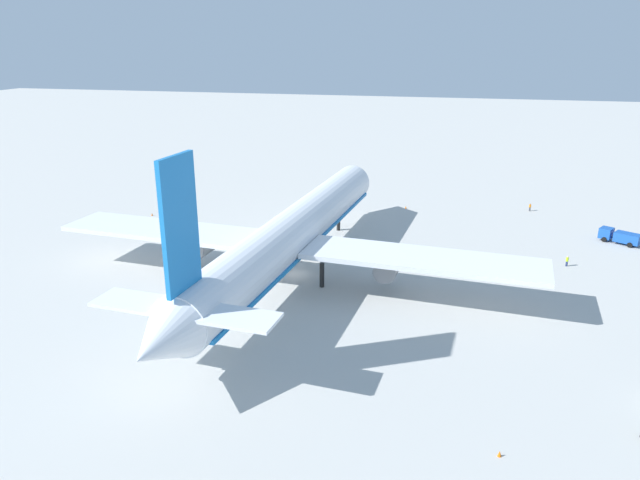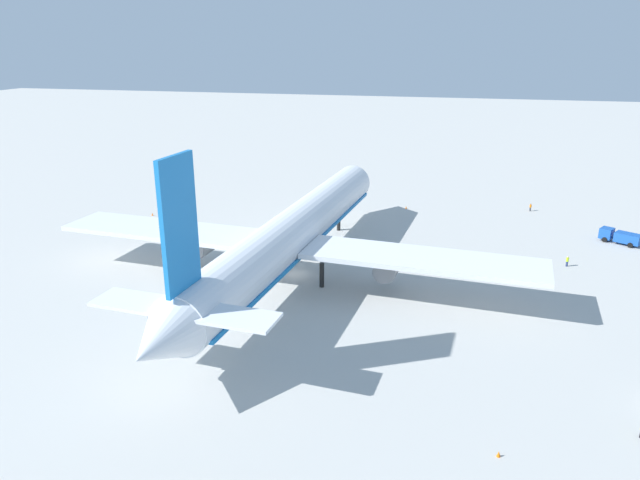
# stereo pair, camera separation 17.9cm
# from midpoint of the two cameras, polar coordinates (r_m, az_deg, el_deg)

# --- Properties ---
(ground_plane) EXTENTS (600.00, 600.00, 0.00)m
(ground_plane) POSITION_cam_midpoint_polar(r_m,az_deg,el_deg) (90.92, -2.47, -3.34)
(ground_plane) COLOR #B2B2AD
(airliner) EXTENTS (79.05, 73.48, 24.17)m
(airliner) POSITION_cam_midpoint_polar(r_m,az_deg,el_deg) (87.43, -2.83, 0.58)
(airliner) COLOR silver
(airliner) RESTS_ON ground
(service_truck_2) EXTENTS (5.38, 6.97, 2.32)m
(service_truck_2) POSITION_cam_midpoint_polar(r_m,az_deg,el_deg) (116.90, 27.07, 0.33)
(service_truck_2) COLOR #194CA5
(service_truck_2) RESTS_ON ground
(ground_worker_2) EXTENTS (0.56, 0.56, 1.70)m
(ground_worker_2) POSITION_cam_midpoint_polar(r_m,az_deg,el_deg) (101.65, 22.83, -1.90)
(ground_worker_2) COLOR navy
(ground_worker_2) RESTS_ON ground
(ground_worker_5) EXTENTS (0.47, 0.47, 1.62)m
(ground_worker_5) POSITION_cam_midpoint_polar(r_m,az_deg,el_deg) (131.66, 19.69, 3.02)
(ground_worker_5) COLOR #3F3F47
(ground_worker_5) RESTS_ON ground
(traffic_cone_1) EXTENTS (0.36, 0.36, 0.55)m
(traffic_cone_1) POSITION_cam_midpoint_polar(r_m,az_deg,el_deg) (124.81, -19.01, 2.00)
(traffic_cone_1) COLOR orange
(traffic_cone_1) RESTS_ON ground
(traffic_cone_2) EXTENTS (0.36, 0.36, 0.55)m
(traffic_cone_2) POSITION_cam_midpoint_polar(r_m,az_deg,el_deg) (56.48, 16.96, -19.25)
(traffic_cone_2) COLOR orange
(traffic_cone_2) RESTS_ON ground
(traffic_cone_3) EXTENTS (0.36, 0.36, 0.55)m
(traffic_cone_3) POSITION_cam_midpoint_polar(r_m,az_deg,el_deg) (125.69, -16.05, 2.42)
(traffic_cone_3) COLOR orange
(traffic_cone_3) RESTS_ON ground
(traffic_cone_4) EXTENTS (0.36, 0.36, 0.55)m
(traffic_cone_4) POSITION_cam_midpoint_polar(r_m,az_deg,el_deg) (127.31, 8.30, 3.17)
(traffic_cone_4) COLOR orange
(traffic_cone_4) RESTS_ON ground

